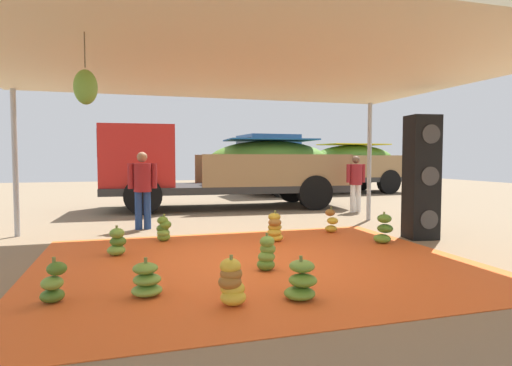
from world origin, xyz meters
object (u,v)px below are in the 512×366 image
object	(u,v)px
banana_bunch_5	(301,282)
speaker_stack	(421,177)
banana_bunch_6	(117,243)
banana_bunch_9	(232,283)
banana_bunch_4	(53,284)
banana_bunch_7	(267,254)
cargo_truck_main	(222,166)
worker_1	(143,184)
banana_bunch_0	(164,229)
banana_bunch_2	(331,222)
cargo_truck_far	(322,163)
worker_0	(356,179)
banana_bunch_3	(384,230)
banana_bunch_1	(146,281)
banana_bunch_8	(275,228)

from	to	relation	value
banana_bunch_5	speaker_stack	distance (m)	4.43
banana_bunch_6	banana_bunch_9	world-z (taller)	banana_bunch_9
banana_bunch_4	speaker_stack	world-z (taller)	speaker_stack
banana_bunch_7	cargo_truck_main	size ratio (longest dim) A/B	0.07
banana_bunch_9	worker_1	xyz separation A→B (m)	(-0.71, 5.10, 0.72)
banana_bunch_0	banana_bunch_2	distance (m)	3.30
cargo_truck_main	cargo_truck_far	xyz separation A→B (m)	(5.10, 3.87, 0.00)
cargo_truck_far	worker_0	distance (m)	6.17
banana_bunch_3	banana_bunch_6	xyz separation A→B (m)	(-4.47, 0.32, -0.04)
banana_bunch_2	banana_bunch_9	size ratio (longest dim) A/B	1.01
banana_bunch_0	cargo_truck_far	bearing A→B (deg)	50.45
banana_bunch_2	banana_bunch_3	size ratio (longest dim) A/B	0.94
banana_bunch_1	banana_bunch_5	size ratio (longest dim) A/B	0.95
speaker_stack	cargo_truck_far	bearing A→B (deg)	75.22
banana_bunch_6	worker_0	xyz separation A→B (m)	(6.21, 3.74, 0.70)
banana_bunch_3	speaker_stack	world-z (taller)	speaker_stack
banana_bunch_2	cargo_truck_main	distance (m)	5.12
banana_bunch_6	banana_bunch_8	distance (m)	2.70
banana_bunch_0	speaker_stack	xyz separation A→B (m)	(4.62, -1.05, 0.92)
banana_bunch_2	banana_bunch_1	bearing A→B (deg)	-140.61
banana_bunch_4	worker_0	size ratio (longest dim) A/B	0.31
banana_bunch_1	banana_bunch_3	bearing A→B (deg)	23.76
banana_bunch_3	banana_bunch_5	world-z (taller)	banana_bunch_3
banana_bunch_1	cargo_truck_main	size ratio (longest dim) A/B	0.06
cargo_truck_far	banana_bunch_5	bearing A→B (deg)	-116.06
banana_bunch_1	banana_bunch_7	world-z (taller)	banana_bunch_7
speaker_stack	banana_bunch_3	bearing A→B (deg)	-166.87
banana_bunch_5	worker_1	bearing A→B (deg)	105.87
banana_bunch_2	banana_bunch_3	distance (m)	1.30
cargo_truck_far	banana_bunch_9	bearing A→B (deg)	-118.87
banana_bunch_6	speaker_stack	distance (m)	5.47
banana_bunch_0	cargo_truck_main	world-z (taller)	cargo_truck_main
banana_bunch_3	worker_1	xyz separation A→B (m)	(-4.01, 2.76, 0.71)
banana_bunch_2	banana_bunch_9	distance (m)	4.61
banana_bunch_1	banana_bunch_2	distance (m)	4.81
banana_bunch_0	cargo_truck_far	size ratio (longest dim) A/B	0.07
banana_bunch_3	banana_bunch_6	world-z (taller)	banana_bunch_3
banana_bunch_3	banana_bunch_4	bearing A→B (deg)	-160.63
banana_bunch_0	banana_bunch_9	world-z (taller)	banana_bunch_9
worker_1	banana_bunch_2	bearing A→B (deg)	-22.81
worker_0	speaker_stack	bearing A→B (deg)	-102.00
cargo_truck_main	speaker_stack	size ratio (longest dim) A/B	3.15
banana_bunch_1	banana_bunch_7	bearing A→B (deg)	22.39
banana_bunch_6	banana_bunch_7	size ratio (longest dim) A/B	0.93
banana_bunch_0	cargo_truck_far	distance (m)	11.34
banana_bunch_0	banana_bunch_4	bearing A→B (deg)	-113.96
banana_bunch_6	worker_1	xyz separation A→B (m)	(0.46, 2.44, 0.74)
banana_bunch_3	banana_bunch_7	bearing A→B (deg)	-155.41
cargo_truck_far	speaker_stack	world-z (taller)	cargo_truck_far
banana_bunch_2	worker_0	xyz separation A→B (m)	(2.14, 2.82, 0.68)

